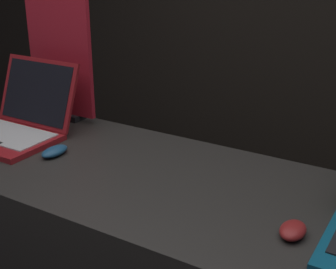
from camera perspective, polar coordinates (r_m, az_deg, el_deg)
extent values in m
cube|color=maroon|center=(1.84, -19.23, -0.52)|extent=(0.37, 0.27, 0.02)
cube|color=#B7B7B7|center=(1.84, -18.81, 0.02)|extent=(0.32, 0.19, 0.00)
cube|color=maroon|center=(1.91, -15.59, 4.96)|extent=(0.37, 0.11, 0.25)
cube|color=black|center=(1.90, -15.74, 4.98)|extent=(0.33, 0.09, 0.22)
ellipsoid|color=navy|center=(1.66, -13.67, -2.00)|extent=(0.06, 0.11, 0.03)
cube|color=black|center=(2.04, -12.44, 2.37)|extent=(0.18, 0.07, 0.02)
cube|color=red|center=(1.97, -13.03, 9.47)|extent=(0.32, 0.02, 0.49)
ellipsoid|color=maroon|center=(1.21, 14.98, -11.21)|extent=(0.06, 0.09, 0.03)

